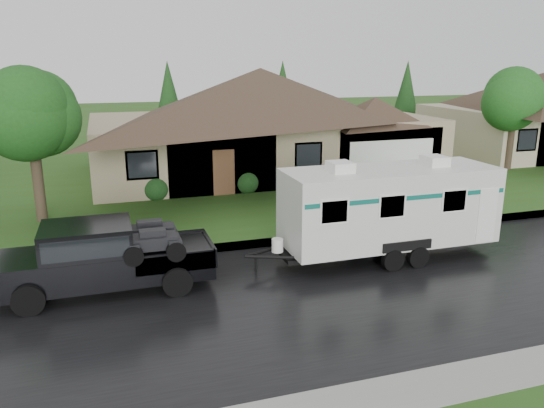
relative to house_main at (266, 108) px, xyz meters
The scene contains 10 objects.
ground 14.48m from the house_main, 99.41° to the right, with size 140.00×140.00×0.00m, color #2B4D18.
road 16.40m from the house_main, 98.24° to the right, with size 140.00×8.00×0.01m, color black.
curb 12.32m from the house_main, 101.19° to the right, with size 140.00×0.50×0.15m, color gray.
lawn 4.36m from the house_main, 153.11° to the left, with size 140.00×26.00×0.15m, color #2B4D18.
house_main is the anchor object (origin of this frame).
tree_left_green 13.02m from the house_main, 148.85° to the right, with size 3.54×3.54×5.86m.
tree_right_green 13.73m from the house_main, 16.40° to the right, with size 3.27×3.27×5.41m.
shrub_row 5.42m from the house_main, 93.69° to the right, with size 13.60×1.00×1.00m.
pickup_truck 16.69m from the house_main, 123.08° to the right, with size 5.80×2.20×1.93m.
travel_trailer 13.95m from the house_main, 90.81° to the right, with size 7.15×2.51×3.21m.
Camera 1 is at (-6.34, -14.24, 6.14)m, focal length 35.00 mm.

